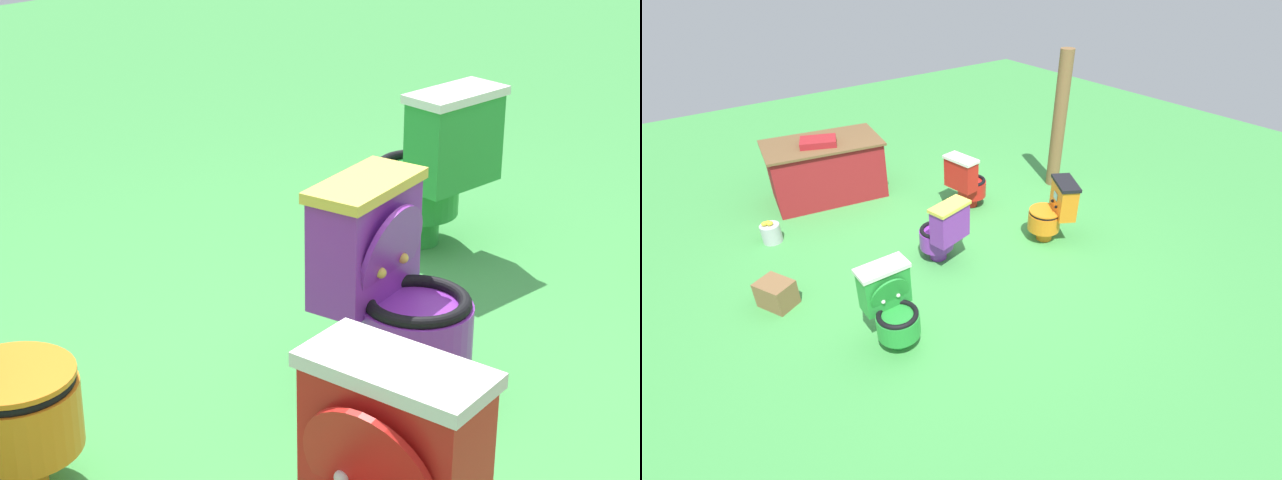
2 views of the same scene
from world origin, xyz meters
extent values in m
plane|color=#429947|center=(0.00, 0.00, 0.00)|extent=(14.00, 14.00, 0.00)
cylinder|color=orange|center=(1.00, -0.40, 0.07)|extent=(0.25, 0.25, 0.14)
cylinder|color=orange|center=(0.98, -0.39, 0.24)|extent=(0.51, 0.51, 0.20)
torus|color=black|center=(0.98, -0.39, 0.35)|extent=(0.48, 0.48, 0.04)
cylinder|color=black|center=(0.98, -0.39, 0.30)|extent=(0.33, 0.33, 0.01)
cylinder|color=orange|center=(0.98, -0.39, 0.37)|extent=(0.49, 0.49, 0.02)
cylinder|color=purple|center=(-0.21, 0.03, 0.07)|extent=(0.21, 0.21, 0.14)
cylinder|color=purple|center=(-0.21, 0.05, 0.24)|extent=(0.44, 0.44, 0.20)
torus|color=black|center=(-0.21, 0.05, 0.35)|extent=(0.42, 0.42, 0.04)
cylinder|color=#EACC4C|center=(-0.21, 0.05, 0.30)|extent=(0.29, 0.29, 0.01)
cube|color=purple|center=(-0.17, -0.15, 0.51)|extent=(0.44, 0.27, 0.37)
cube|color=#EACC4C|center=(-0.17, -0.15, 0.71)|extent=(0.47, 0.30, 0.04)
cube|color=#8CE0E5|center=(-0.19, -0.05, 0.56)|extent=(0.11, 0.03, 0.08)
cylinder|color=purple|center=(-0.19, -0.05, 0.49)|extent=(0.36, 0.16, 0.35)
sphere|color=#EACC4C|center=(-0.26, -0.06, 0.46)|extent=(0.04, 0.04, 0.04)
sphere|color=#EACC4C|center=(-0.13, -0.03, 0.46)|extent=(0.04, 0.04, 0.04)
cylinder|color=green|center=(-1.21, -0.82, 0.07)|extent=(0.18, 0.18, 0.14)
cylinder|color=green|center=(-1.21, -0.84, 0.24)|extent=(0.38, 0.38, 0.20)
torus|color=black|center=(-1.21, -0.84, 0.35)|extent=(0.36, 0.36, 0.04)
cylinder|color=white|center=(-1.21, -0.84, 0.30)|extent=(0.24, 0.24, 0.01)
cube|color=green|center=(-1.21, -0.64, 0.51)|extent=(0.41, 0.20, 0.37)
cube|color=white|center=(-1.21, -0.64, 0.71)|extent=(0.44, 0.22, 0.04)
cube|color=#8CE0E5|center=(-1.21, -0.74, 0.56)|extent=(0.11, 0.01, 0.08)
cylinder|color=green|center=(-1.21, -0.74, 0.49)|extent=(0.35, 0.10, 0.35)
sphere|color=white|center=(-1.14, -0.75, 0.46)|extent=(0.04, 0.04, 0.04)
sphere|color=white|center=(-1.28, -0.74, 0.46)|extent=(0.04, 0.04, 0.04)
cube|color=red|center=(0.62, 0.72, 0.51)|extent=(0.25, 0.43, 0.37)
cube|color=white|center=(0.62, 0.72, 0.71)|extent=(0.28, 0.46, 0.04)
cube|color=#8CE0E5|center=(0.72, 0.74, 0.56)|extent=(0.03, 0.11, 0.08)
cylinder|color=red|center=(0.72, 0.74, 0.49)|extent=(0.14, 0.36, 0.35)
sphere|color=white|center=(0.74, 0.67, 0.46)|extent=(0.04, 0.04, 0.04)
camera|label=1|loc=(2.20, 2.14, 1.91)|focal=62.07mm
camera|label=2|loc=(-2.47, -3.39, 2.95)|focal=25.56mm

